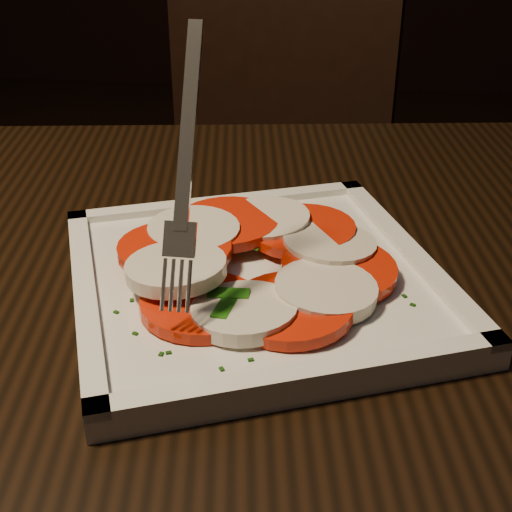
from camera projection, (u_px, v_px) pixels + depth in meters
The scene contains 5 objects.
table at pixel (194, 418), 0.55m from camera, with size 1.29×0.95×0.75m.
chair at pixel (264, 170), 1.29m from camera, with size 0.50×0.50×0.93m.
plate at pixel (256, 283), 0.52m from camera, with size 0.26×0.26×0.01m, color silver.
caprese_salad at pixel (256, 261), 0.51m from camera, with size 0.21×0.22×0.03m.
fork at pixel (190, 157), 0.44m from camera, with size 0.04×0.10×0.15m, color white, non-canonical shape.
Camera 1 is at (0.32, -0.62, 1.03)m, focal length 50.00 mm.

